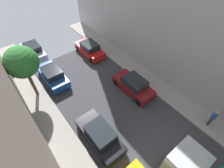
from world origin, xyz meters
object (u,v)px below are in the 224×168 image
Objects in this scene: parked_car_left_4 at (53,75)px; parked_car_left_5 at (33,51)px; potted_plant_0 at (10,69)px; pedestrian at (213,118)px; parked_car_left_3 at (100,135)px; parked_car_right_4 at (90,49)px; parked_car_right_3 at (134,85)px; street_tree_2 at (22,62)px.

parked_car_left_5 is at bearing 90.00° from parked_car_left_4.
potted_plant_0 is (-3.09, 3.75, -0.01)m from parked_car_left_4.
parked_car_left_5 is 19.51m from pedestrian.
parked_car_left_3 is 1.00× the size of parked_car_left_4.
parked_car_left_4 is 4.86m from potted_plant_0.
parked_car_right_4 is (5.40, -3.88, 0.00)m from parked_car_left_5.
parked_car_right_3 is 7.57m from parked_car_right_4.
parked_car_right_3 is 12.95m from potted_plant_0.
parked_car_left_3 is at bearing -158.51° from parked_car_right_3.
parked_car_left_4 is 14.66m from pedestrian.
parked_car_right_3 is at bearing -90.00° from parked_car_right_4.
street_tree_2 is 5.66m from potted_plant_0.
parked_car_left_4 is at bearing -164.00° from parked_car_right_4.
parked_car_left_3 is at bearing 150.01° from pedestrian.
parked_car_left_4 is at bearing 131.87° from parked_car_right_3.
parked_car_left_3 is 4.18× the size of potted_plant_0.
pedestrian is 19.48m from potted_plant_0.
parked_car_left_5 reaches higher than potted_plant_0.
parked_car_left_3 is 1.00× the size of parked_car_right_3.
parked_car_left_4 is 8.09m from parked_car_right_3.
pedestrian reaches higher than parked_car_left_3.
parked_car_right_4 is 2.44× the size of pedestrian.
parked_car_right_4 is at bearing 17.50° from street_tree_2.
parked_car_left_3 and parked_car_right_3 have the same top height.
parked_car_left_5 is 1.00× the size of parked_car_right_3.
street_tree_2 reaches higher than parked_car_left_3.
parked_car_left_4 is 1.00× the size of parked_car_right_4.
parked_car_left_4 is 3.88m from street_tree_2.
parked_car_left_5 is at bearing 28.51° from potted_plant_0.
street_tree_2 is (-2.06, -6.24, 3.18)m from parked_car_left_5.
potted_plant_0 is at bearing 130.96° from parked_car_right_3.
pedestrian is at bearing -81.14° from parked_car_right_4.
parked_car_right_4 is at bearing 98.86° from pedestrian.
parked_car_left_5 is at bearing 90.00° from parked_car_left_3.
parked_car_left_5 is at bearing 144.29° from parked_car_right_4.
parked_car_left_4 is 1.00× the size of parked_car_right_3.
parked_car_right_4 is 14.26m from pedestrian.
potted_plant_0 is at bearing 123.26° from pedestrian.
parked_car_right_3 is 1.00× the size of parked_car_right_4.
parked_car_left_5 is at bearing 115.24° from parked_car_right_3.
parked_car_right_4 is at bearing 60.89° from parked_car_left_3.
parked_car_right_4 is at bearing 16.00° from parked_car_left_4.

